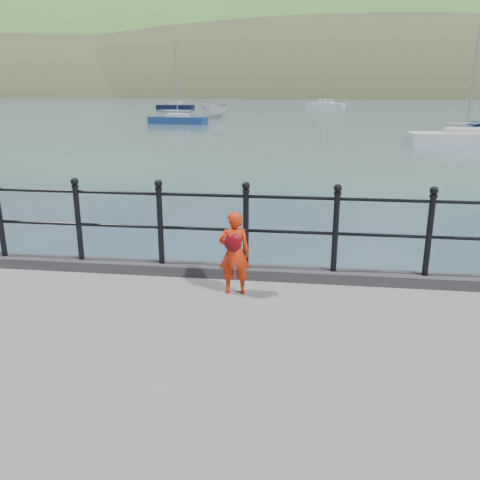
# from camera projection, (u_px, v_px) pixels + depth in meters

# --- Properties ---
(ground) EXTENTS (600.00, 600.00, 0.00)m
(ground) POSITION_uv_depth(u_px,v_px,m) (207.00, 334.00, 7.61)
(ground) COLOR #2D4251
(ground) RESTS_ON ground
(kerb) EXTENTS (60.00, 0.30, 0.15)m
(kerb) POSITION_uv_depth(u_px,v_px,m) (204.00, 270.00, 7.16)
(kerb) COLOR #28282B
(kerb) RESTS_ON quay
(railing) EXTENTS (18.11, 0.11, 1.20)m
(railing) POSITION_uv_depth(u_px,v_px,m) (202.00, 218.00, 6.94)
(railing) COLOR black
(railing) RESTS_ON kerb
(far_shore) EXTENTS (830.00, 200.00, 156.00)m
(far_shore) POSITION_uv_depth(u_px,v_px,m) (389.00, 145.00, 236.29)
(far_shore) COLOR #333A21
(far_shore) RESTS_ON ground
(child) EXTENTS (0.43, 0.35, 1.08)m
(child) POSITION_uv_depth(u_px,v_px,m) (234.00, 252.00, 6.40)
(child) COLOR red
(child) RESTS_ON quay
(launch_white) EXTENTS (3.40, 4.83, 1.75)m
(launch_white) POSITION_uv_depth(u_px,v_px,m) (214.00, 111.00, 58.78)
(launch_white) COLOR beige
(launch_white) RESTS_ON ground
(sailboat_deep) EXTENTS (7.15, 4.33, 10.06)m
(sailboat_deep) POSITION_uv_depth(u_px,v_px,m) (325.00, 105.00, 92.31)
(sailboat_deep) COLOR silver
(sailboat_deep) RESTS_ON ground
(sailboat_near) EXTENTS (7.34, 2.67, 9.74)m
(sailboat_near) POSITION_uv_depth(u_px,v_px,m) (466.00, 138.00, 32.91)
(sailboat_near) COLOR beige
(sailboat_near) RESTS_ON ground
(sailboat_port) EXTENTS (5.89, 2.48, 8.33)m
(sailboat_port) POSITION_uv_depth(u_px,v_px,m) (178.00, 121.00, 50.21)
(sailboat_port) COLOR navy
(sailboat_port) RESTS_ON ground
(sailboat_left) EXTENTS (6.27, 2.59, 8.65)m
(sailboat_left) POSITION_uv_depth(u_px,v_px,m) (175.00, 107.00, 83.07)
(sailboat_left) COLOR black
(sailboat_left) RESTS_ON ground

